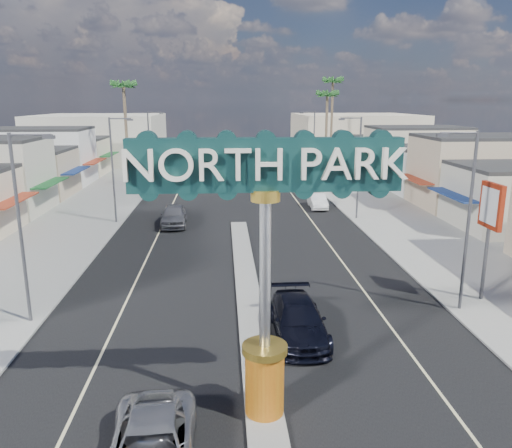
{
  "coord_description": "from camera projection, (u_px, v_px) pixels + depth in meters",
  "views": [
    {
      "loc": [
        -1.27,
        -12.78,
        10.38
      ],
      "look_at": [
        0.29,
        10.67,
        4.53
      ],
      "focal_mm": 35.0,
      "sensor_mm": 36.0,
      "label": 1
    }
  ],
  "objects": [
    {
      "name": "ground",
      "position": [
        238.0,
        221.0,
        44.01
      ],
      "size": [
        160.0,
        160.0,
        0.0
      ],
      "primitive_type": "plane",
      "color": "gray",
      "rests_on": "ground"
    },
    {
      "name": "road",
      "position": [
        238.0,
        221.0,
        44.01
      ],
      "size": [
        20.0,
        120.0,
        0.01
      ],
      "primitive_type": "cube",
      "color": "black",
      "rests_on": "ground"
    },
    {
      "name": "median_island",
      "position": [
        247.0,
        286.0,
        28.5
      ],
      "size": [
        1.3,
        30.0,
        0.16
      ],
      "primitive_type": "cube",
      "color": "gray",
      "rests_on": "ground"
    },
    {
      "name": "sidewalk_left",
      "position": [
        76.0,
        223.0,
        43.09
      ],
      "size": [
        8.0,
        120.0,
        0.12
      ],
      "primitive_type": "cube",
      "color": "gray",
      "rests_on": "ground"
    },
    {
      "name": "sidewalk_right",
      "position": [
        393.0,
        218.0,
        44.9
      ],
      "size": [
        8.0,
        120.0,
        0.12
      ],
      "primitive_type": "cube",
      "color": "gray",
      "rests_on": "ground"
    },
    {
      "name": "storefront_row_left",
      "position": [
        14.0,
        170.0,
        54.32
      ],
      "size": [
        12.0,
        42.0,
        6.0
      ],
      "primitive_type": "cube",
      "color": "beige",
      "rests_on": "ground"
    },
    {
      "name": "storefront_row_right",
      "position": [
        442.0,
        166.0,
        57.42
      ],
      "size": [
        12.0,
        42.0,
        6.0
      ],
      "primitive_type": "cube",
      "color": "#B7B29E",
      "rests_on": "ground"
    },
    {
      "name": "backdrop_far_left",
      "position": [
        101.0,
        139.0,
        85.2
      ],
      "size": [
        20.0,
        20.0,
        8.0
      ],
      "primitive_type": "cube",
      "color": "#B7B29E",
      "rests_on": "ground"
    },
    {
      "name": "backdrop_far_right",
      "position": [
        354.0,
        137.0,
        88.03
      ],
      "size": [
        20.0,
        20.0,
        8.0
      ],
      "primitive_type": "cube",
      "color": "beige",
      "rests_on": "ground"
    },
    {
      "name": "gateway_sign",
      "position": [
        265.0,
        248.0,
        15.44
      ],
      "size": [
        8.2,
        1.5,
        9.15
      ],
      "color": "#C44D0F",
      "rests_on": "median_island"
    },
    {
      "name": "traffic_signal_left",
      "position": [
        152.0,
        156.0,
        55.93
      ],
      "size": [
        5.09,
        0.45,
        6.0
      ],
      "color": "#47474C",
      "rests_on": "ground"
    },
    {
      "name": "traffic_signal_right",
      "position": [
        314.0,
        155.0,
        57.12
      ],
      "size": [
        5.09,
        0.45,
        6.0
      ],
      "color": "#47474C",
      "rests_on": "ground"
    },
    {
      "name": "streetlight_l_near",
      "position": [
        23.0,
        220.0,
        22.75
      ],
      "size": [
        2.03,
        0.22,
        9.0
      ],
      "color": "#47474C",
      "rests_on": "ground"
    },
    {
      "name": "streetlight_l_mid",
      "position": [
        114.0,
        165.0,
        42.11
      ],
      "size": [
        2.03,
        0.22,
        9.0
      ],
      "color": "#47474C",
      "rests_on": "ground"
    },
    {
      "name": "streetlight_l_far",
      "position": [
        150.0,
        143.0,
        63.41
      ],
      "size": [
        2.03,
        0.22,
        9.0
      ],
      "color": "#47474C",
      "rests_on": "ground"
    },
    {
      "name": "streetlight_r_near",
      "position": [
        466.0,
        213.0,
        24.09
      ],
      "size": [
        2.03,
        0.22,
        9.0
      ],
      "color": "#47474C",
      "rests_on": "ground"
    },
    {
      "name": "streetlight_r_mid",
      "position": [
        357.0,
        163.0,
        43.46
      ],
      "size": [
        2.03,
        0.22,
        9.0
      ],
      "color": "#47474C",
      "rests_on": "ground"
    },
    {
      "name": "streetlight_r_far",
      "position": [
        313.0,
        142.0,
        64.76
      ],
      "size": [
        2.03,
        0.22,
        9.0
      ],
      "color": "#47474C",
      "rests_on": "ground"
    },
    {
      "name": "palm_left_far",
      "position": [
        124.0,
        91.0,
        59.76
      ],
      "size": [
        2.6,
        2.6,
        13.1
      ],
      "color": "brown",
      "rests_on": "ground"
    },
    {
      "name": "palm_right_mid",
      "position": [
        327.0,
        98.0,
        67.46
      ],
      "size": [
        2.6,
        2.6,
        12.1
      ],
      "color": "brown",
      "rests_on": "ground"
    },
    {
      "name": "palm_right_far",
      "position": [
        333.0,
        86.0,
        72.97
      ],
      "size": [
        2.6,
        2.6,
        14.1
      ],
      "color": "brown",
      "rests_on": "ground"
    },
    {
      "name": "suv_right",
      "position": [
        298.0,
        320.0,
        22.35
      ],
      "size": [
        2.32,
        5.59,
        1.62
      ],
      "primitive_type": "imported",
      "rotation": [
        0.0,
        0.0,
        0.01
      ],
      "color": "black",
      "rests_on": "ground"
    },
    {
      "name": "car_parked_left",
      "position": [
        174.0,
        215.0,
        42.31
      ],
      "size": [
        2.3,
        5.31,
        1.78
      ],
      "primitive_type": "imported",
      "rotation": [
        0.0,
        0.0,
        0.04
      ],
      "color": "slate",
      "rests_on": "ground"
    },
    {
      "name": "car_parked_right",
      "position": [
        317.0,
        201.0,
        49.2
      ],
      "size": [
        1.66,
        4.42,
        1.44
      ],
      "primitive_type": "imported",
      "rotation": [
        0.0,
        0.0,
        -0.03
      ],
      "color": "silver",
      "rests_on": "ground"
    },
    {
      "name": "bank_pylon_sign",
      "position": [
        491.0,
        213.0,
        25.41
      ],
      "size": [
        0.28,
        1.94,
        6.21
      ],
      "rotation": [
        0.0,
        0.0,
        0.01
      ],
      "color": "#47474C",
      "rests_on": "sidewalk_right"
    }
  ]
}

